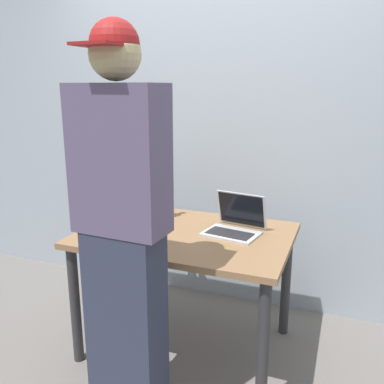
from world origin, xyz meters
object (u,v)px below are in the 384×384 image
(laptop, at_px, (235,223))
(beer_bottle_brown, at_px, (163,199))
(person_figure, at_px, (123,233))
(beer_bottle_dark, at_px, (146,199))
(beer_bottle_green, at_px, (151,193))
(beer_bottle_amber, at_px, (160,196))

(laptop, xyz_separation_m, beer_bottle_brown, (-0.51, 0.09, 0.08))
(laptop, distance_m, person_figure, 0.82)
(beer_bottle_dark, bearing_deg, beer_bottle_green, 107.65)
(beer_bottle_amber, xyz_separation_m, beer_bottle_dark, (-0.03, -0.16, 0.01))
(beer_bottle_amber, height_order, person_figure, person_figure)
(beer_bottle_brown, xyz_separation_m, person_figure, (0.19, -0.84, 0.08))
(laptop, distance_m, beer_bottle_brown, 0.52)
(laptop, xyz_separation_m, person_figure, (-0.32, -0.75, 0.15))
(laptop, bearing_deg, beer_bottle_green, 159.44)
(beer_bottle_amber, relative_size, beer_bottle_dark, 0.95)
(laptop, height_order, beer_bottle_dark, beer_bottle_dark)
(beer_bottle_green, bearing_deg, person_figure, -69.92)
(laptop, bearing_deg, beer_bottle_dark, 172.77)
(beer_bottle_brown, distance_m, beer_bottle_dark, 0.12)
(beer_bottle_dark, bearing_deg, beer_bottle_amber, 81.15)
(person_figure, bearing_deg, beer_bottle_brown, 103.05)
(beer_bottle_amber, bearing_deg, beer_bottle_dark, -98.85)
(beer_bottle_green, height_order, beer_bottle_brown, beer_bottle_brown)
(beer_bottle_green, relative_size, beer_bottle_dark, 1.00)
(laptop, height_order, beer_bottle_green, beer_bottle_green)
(laptop, height_order, beer_bottle_brown, beer_bottle_brown)
(beer_bottle_green, bearing_deg, laptop, -20.56)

